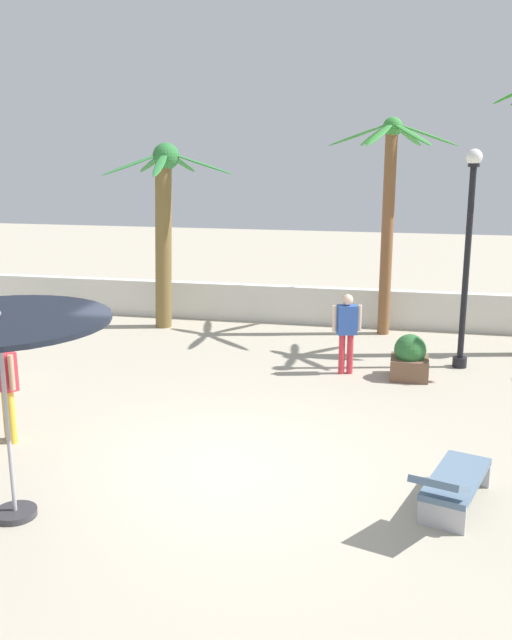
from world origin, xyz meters
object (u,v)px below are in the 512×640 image
object	(u,v)px
lamp_post_2	(467,252)
lounge_chair_0	(452,482)
guest_1	(6,379)
planter	(410,358)
guest_3	(347,326)
palm_tree_2	(389,198)
palm_tree_1	(164,214)

from	to	relation	value
lamp_post_2	lounge_chair_0	distance (m)	6.30
lounge_chair_0	lamp_post_2	bearing A→B (deg)	85.24
lounge_chair_0	guest_1	size ratio (longest dim) A/B	1.20
lamp_post_2	planter	size ratio (longest dim) A/B	4.97
lounge_chair_0	guest_3	size ratio (longest dim) A/B	1.24
palm_tree_2	lamp_post_2	world-z (taller)	palm_tree_2
palm_tree_1	palm_tree_2	size ratio (longest dim) A/B	0.89
palm_tree_2	guest_1	world-z (taller)	palm_tree_2
palm_tree_2	planter	xyz separation A→B (m)	(0.59, -3.21, -2.75)
lamp_post_2	planter	bearing A→B (deg)	-137.40
planter	guest_1	bearing A→B (deg)	-143.78
lounge_chair_0	planter	distance (m)	5.10
guest_1	guest_3	size ratio (longest dim) A/B	1.03
palm_tree_1	palm_tree_2	world-z (taller)	palm_tree_2
guest_3	lamp_post_2	bearing A→B (deg)	21.92
palm_tree_2	palm_tree_1	bearing A→B (deg)	-175.12
lamp_post_2	lounge_chair_0	world-z (taller)	lamp_post_2
lounge_chair_0	planter	world-z (taller)	planter
planter	palm_tree_1	bearing A→B (deg)	154.22
palm_tree_1	lounge_chair_0	size ratio (longest dim) A/B	2.25
palm_tree_2	lounge_chair_0	bearing A→B (deg)	-82.63
lamp_post_2	lounge_chair_0	xyz separation A→B (m)	(-0.50, -5.99, -1.90)
palm_tree_2	guest_3	world-z (taller)	palm_tree_2
palm_tree_1	lamp_post_2	size ratio (longest dim) A/B	1.03
guest_1	planter	world-z (taller)	guest_1
palm_tree_2	lamp_post_2	xyz separation A→B (m)	(1.57, -2.30, -0.84)
lounge_chair_0	planter	bearing A→B (deg)	95.47
lamp_post_2	guest_1	bearing A→B (deg)	-142.78
guest_3	lounge_chair_0	bearing A→B (deg)	-71.73
lounge_chair_0	guest_1	xyz separation A→B (m)	(-6.27, 0.84, 0.57)
guest_1	planter	distance (m)	7.20
palm_tree_1	lamp_post_2	xyz separation A→B (m)	(6.72, -1.86, -0.42)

